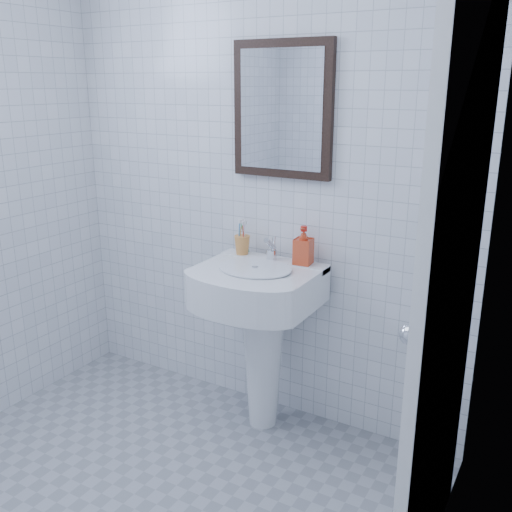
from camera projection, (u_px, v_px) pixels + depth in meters
The scene contains 10 objects.
wall_back at pixel (257, 172), 2.79m from camera, with size 2.20×0.02×2.50m, color white.
wall_right at pixel (414, 279), 1.27m from camera, with size 0.02×2.40×2.50m, color white.
washbasin at pixel (261, 320), 2.74m from camera, with size 0.56×0.41×0.86m.
faucet at pixel (271, 250), 2.73m from camera, with size 0.05×0.11×0.12m.
toothbrush_cup at pixel (242, 245), 2.83m from camera, with size 0.08×0.08×0.09m, color #DC8B3F, non-canonical shape.
soap_dispenser at pixel (303, 245), 2.66m from camera, with size 0.08×0.08×0.18m, color red.
wall_mirror at pixel (282, 110), 2.62m from camera, with size 0.50×0.04×0.62m.
bathroom_door at pixel (448, 303), 1.81m from camera, with size 0.04×0.80×2.00m, color white.
towel_ring at pixel (454, 273), 1.94m from camera, with size 0.18×0.18×0.01m, color silver.
hand_towel at pixel (443, 320), 2.00m from camera, with size 0.03×0.16×0.38m, color white.
Camera 1 is at (1.40, -1.22, 1.67)m, focal length 40.00 mm.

